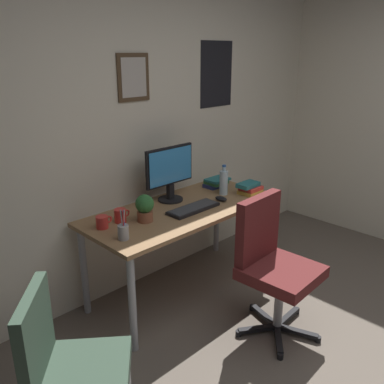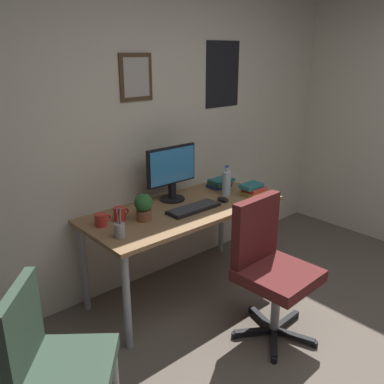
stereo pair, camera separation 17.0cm
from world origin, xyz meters
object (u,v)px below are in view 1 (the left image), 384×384
(office_chair, at_px, (272,260))
(keyboard, at_px, (193,208))
(pen_cup, at_px, (123,231))
(book_stack_right, at_px, (216,182))
(computer_mouse, at_px, (221,199))
(coffee_mug_near, at_px, (102,222))
(book_stack_left, at_px, (250,188))
(water_bottle, at_px, (224,182))
(monitor, at_px, (170,171))
(coffee_mug_far, at_px, (121,216))
(potted_plant, at_px, (145,207))
(side_chair, at_px, (67,365))

(office_chair, bearing_deg, keyboard, 96.97)
(pen_cup, height_order, book_stack_right, pen_cup)
(computer_mouse, xyz_separation_m, pen_cup, (-0.97, -0.03, 0.04))
(coffee_mug_near, xyz_separation_m, pen_cup, (-0.00, -0.24, 0.01))
(coffee_mug_near, relative_size, pen_cup, 0.60)
(coffee_mug_near, distance_m, pen_cup, 0.24)
(book_stack_left, bearing_deg, book_stack_right, 101.25)
(water_bottle, xyz_separation_m, book_stack_left, (0.17, -0.14, -0.06))
(keyboard, distance_m, water_bottle, 0.45)
(office_chair, xyz_separation_m, monitor, (-0.06, 0.95, 0.43))
(coffee_mug_far, height_order, book_stack_left, book_stack_left)
(coffee_mug_near, xyz_separation_m, potted_plant, (0.28, -0.11, 0.06))
(coffee_mug_far, bearing_deg, monitor, 9.09)
(monitor, distance_m, water_bottle, 0.48)
(monitor, relative_size, book_stack_left, 2.26)
(book_stack_left, bearing_deg, water_bottle, 139.51)
(book_stack_right, bearing_deg, coffee_mug_far, -176.91)
(monitor, relative_size, coffee_mug_far, 3.82)
(computer_mouse, xyz_separation_m, potted_plant, (-0.69, 0.10, 0.09))
(side_chair, relative_size, monitor, 1.90)
(water_bottle, bearing_deg, monitor, 153.42)
(potted_plant, relative_size, book_stack_right, 0.97)
(pen_cup, xyz_separation_m, book_stack_right, (1.21, 0.30, -0.01))
(coffee_mug_near, xyz_separation_m, coffee_mug_far, (0.15, -0.00, 0.01))
(water_bottle, distance_m, book_stack_right, 0.21)
(side_chair, relative_size, coffee_mug_near, 7.29)
(keyboard, height_order, book_stack_left, book_stack_left)
(water_bottle, relative_size, pen_cup, 1.26)
(monitor, xyz_separation_m, coffee_mug_near, (-0.69, -0.09, -0.20))
(water_bottle, bearing_deg, keyboard, -169.92)
(coffee_mug_near, bearing_deg, water_bottle, -6.23)
(office_chair, height_order, pen_cup, office_chair)
(computer_mouse, height_order, pen_cup, pen_cup)
(monitor, distance_m, pen_cup, 0.79)
(office_chair, height_order, book_stack_left, office_chair)
(book_stack_left, xyz_separation_m, book_stack_right, (-0.06, 0.32, -0.01))
(monitor, height_order, coffee_mug_near, monitor)
(coffee_mug_near, bearing_deg, coffee_mug_far, -0.50)
(side_chair, distance_m, computer_mouse, 1.77)
(computer_mouse, xyz_separation_m, book_stack_right, (0.24, 0.27, 0.02))
(computer_mouse, relative_size, book_stack_right, 0.55)
(office_chair, height_order, book_stack_right, office_chair)
(computer_mouse, relative_size, coffee_mug_far, 0.91)
(office_chair, relative_size, pen_cup, 4.75)
(coffee_mug_near, bearing_deg, book_stack_right, 2.65)
(computer_mouse, distance_m, book_stack_left, 0.31)
(computer_mouse, height_order, potted_plant, potted_plant)
(coffee_mug_far, distance_m, potted_plant, 0.18)
(office_chair, relative_size, computer_mouse, 8.64)
(side_chair, bearing_deg, monitor, 31.17)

